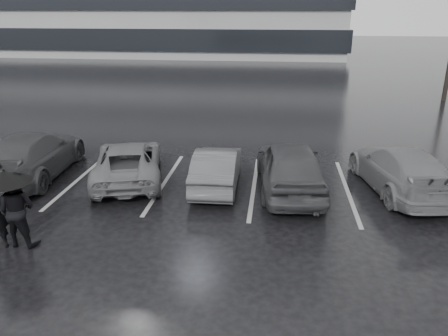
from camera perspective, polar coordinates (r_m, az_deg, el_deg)
ground at (r=11.24m, az=0.16°, el=-7.06°), size 160.00×160.00×0.00m
car_main at (r=13.03m, az=8.59°, el=0.26°), size 2.19×4.57×1.51m
car_west_a at (r=13.22m, az=-0.92°, el=0.08°), size 1.36×3.67×1.20m
car_west_b at (r=14.06m, az=-12.39°, el=0.86°), size 3.05×4.70×1.20m
car_west_c at (r=15.23m, az=-23.83°, el=1.56°), size 2.42×5.14×1.45m
car_east at (r=13.89m, az=22.05°, el=-0.15°), size 2.64×4.85×1.33m
pedestrian_right at (r=10.93m, az=-25.43°, el=-4.83°), size 0.91×0.73×1.78m
umbrella at (r=10.57m, az=-26.73°, el=-1.02°), size 1.11×1.11×1.88m
stall_stripes at (r=13.59m, az=-1.97°, el=-2.06°), size 19.72×5.00×0.00m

